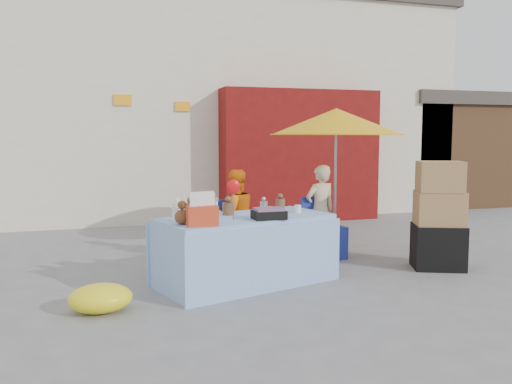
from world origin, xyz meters
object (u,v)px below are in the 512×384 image
object	(u,v)px
box_stack	(439,219)
vendor_orange	(235,216)
market_table	(245,249)
umbrella	(336,122)
vendor_beige	(320,211)
chair_right	(324,240)
chair_left	(237,245)

from	to	relation	value
box_stack	vendor_orange	bearing A→B (deg)	154.91
market_table	umbrella	bearing A→B (deg)	18.40
vendor_beige	chair_right	bearing A→B (deg)	76.93
vendor_beige	market_table	bearing A→B (deg)	24.93
umbrella	market_table	bearing A→B (deg)	-144.97
vendor_beige	umbrella	distance (m)	1.29
market_table	vendor_orange	distance (m)	1.09
chair_right	vendor_orange	distance (m)	1.31
umbrella	box_stack	world-z (taller)	umbrella
chair_right	box_stack	size ratio (longest dim) A/B	0.62
chair_left	market_table	bearing A→B (deg)	-111.76
market_table	chair_left	size ratio (longest dim) A/B	2.61
vendor_orange	umbrella	distance (m)	2.01
chair_left	umbrella	world-z (taller)	umbrella
vendor_beige	umbrella	bearing A→B (deg)	-165.14
vendor_orange	vendor_beige	size ratio (longest dim) A/B	0.97
umbrella	box_stack	size ratio (longest dim) A/B	1.51
vendor_beige	umbrella	world-z (taller)	umbrella
box_stack	chair_right	bearing A→B (deg)	139.34
market_table	vendor_orange	world-z (taller)	vendor_orange
vendor_orange	box_stack	xyz separation A→B (m)	(2.40, -1.12, 0.01)
vendor_orange	chair_right	bearing A→B (deg)	162.14
vendor_beige	box_stack	xyz separation A→B (m)	(1.15, -1.12, -0.01)
umbrella	vendor_orange	bearing A→B (deg)	-174.47
chair_left	vendor_beige	distance (m)	1.32
vendor_beige	box_stack	distance (m)	1.60
chair_left	umbrella	distance (m)	2.27
vendor_beige	umbrella	size ratio (longest dim) A/B	0.62
market_table	chair_left	world-z (taller)	market_table
vendor_orange	box_stack	distance (m)	2.65
vendor_orange	vendor_beige	bearing A→B (deg)	168.30
box_stack	vendor_beige	bearing A→B (deg)	135.62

